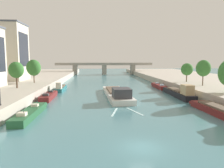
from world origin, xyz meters
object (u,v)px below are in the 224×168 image
at_px(moored_boat_left_far, 49,96).
at_px(bridge_far, 104,67).
at_px(moored_boat_right_gap_after, 179,93).
at_px(lamppost_left_bank, 0,90).
at_px(moored_boat_left_near, 30,113).
at_px(tree_right_far, 203,68).
at_px(barge_midriver, 117,93).
at_px(moored_boat_left_upstream, 61,88).
at_px(moored_boat_right_end, 159,86).
at_px(tree_right_distant, 187,69).
at_px(tree_left_second, 34,68).
at_px(tree_left_midway, 16,70).

height_order(moored_boat_left_far, bridge_far, bridge_far).
relative_size(moored_boat_right_gap_after, lamppost_left_bank, 3.84).
xyz_separation_m(moored_boat_left_near, tree_right_far, (39.01, 19.75, 6.33)).
height_order(barge_midriver, bridge_far, bridge_far).
height_order(moored_boat_left_upstream, lamppost_left_bank, lamppost_left_bank).
bearing_deg(moored_boat_left_near, lamppost_left_bank, -155.36).
height_order(moored_boat_right_end, tree_right_distant, tree_right_distant).
bearing_deg(moored_boat_right_end, moored_boat_left_far, -152.00).
distance_m(moored_boat_right_gap_after, lamppost_left_bank, 39.28).
bearing_deg(tree_left_second, tree_right_distant, -1.01).
height_order(moored_boat_left_upstream, tree_left_midway, tree_left_midway).
distance_m(tree_right_distant, lamppost_left_bank, 52.79).
distance_m(barge_midriver, moored_boat_left_far, 16.30).
xyz_separation_m(moored_boat_right_end, bridge_far, (-15.47, 65.14, 4.03)).
bearing_deg(moored_boat_left_upstream, moored_boat_left_near, -90.16).
xyz_separation_m(moored_boat_left_upstream, tree_right_distant, (38.71, 0.42, 5.36)).
relative_size(moored_boat_right_gap_after, tree_left_midway, 2.57).
bearing_deg(moored_boat_right_end, tree_left_midway, -160.30).
distance_m(barge_midriver, tree_right_distant, 26.83).
bearing_deg(bridge_far, tree_right_distant, -71.16).
relative_size(moored_boat_left_near, moored_boat_left_upstream, 1.13).
relative_size(moored_boat_left_far, lamppost_left_bank, 2.68).
bearing_deg(moored_boat_right_gap_after, moored_boat_left_near, -152.96).
distance_m(moored_boat_right_end, tree_left_second, 39.52).
xyz_separation_m(lamppost_left_bank, bridge_far, (19.28, 99.44, 0.02)).
distance_m(moored_boat_left_near, tree_right_far, 44.18).
distance_m(barge_midriver, moored_boat_left_upstream, 19.84).
bearing_deg(moored_boat_right_end, moored_boat_right_gap_after, -89.42).
distance_m(moored_boat_left_far, moored_boat_right_end, 35.69).
height_order(moored_boat_left_upstream, moored_boat_right_gap_after, moored_boat_right_gap_after).
relative_size(moored_boat_left_far, tree_right_far, 1.68).
height_order(tree_right_distant, lamppost_left_bank, tree_right_distant).
relative_size(tree_left_second, lamppost_left_bank, 1.62).
height_order(moored_boat_right_gap_after, tree_left_midway, tree_left_midway).
bearing_deg(tree_right_far, moored_boat_left_near, -153.14).
xyz_separation_m(moored_boat_right_end, lamppost_left_bank, (-34.75, -34.30, 4.00)).
xyz_separation_m(moored_boat_right_end, tree_right_far, (8.05, -12.81, 6.30)).
bearing_deg(tree_right_distant, tree_left_midway, -166.89).
distance_m(moored_boat_left_upstream, tree_right_distant, 39.08).
xyz_separation_m(barge_midriver, moored_boat_right_end, (15.25, 15.78, -0.30)).
distance_m(moored_boat_left_upstream, tree_left_second, 10.12).
relative_size(moored_boat_left_near, tree_right_far, 1.96).
xyz_separation_m(moored_boat_left_far, lamppost_left_bank, (-3.24, -17.54, 3.98)).
xyz_separation_m(tree_right_distant, lamppost_left_bank, (-42.58, -31.15, -1.56)).
distance_m(moored_boat_right_end, bridge_far, 67.07).
bearing_deg(tree_right_far, tree_right_distant, 91.30).
xyz_separation_m(moored_boat_left_far, tree_right_distant, (39.34, 13.61, 5.54)).
height_order(barge_midriver, moored_boat_right_end, barge_midriver).
bearing_deg(lamppost_left_bank, tree_right_far, 26.66).
relative_size(barge_midriver, tree_right_distant, 4.19).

